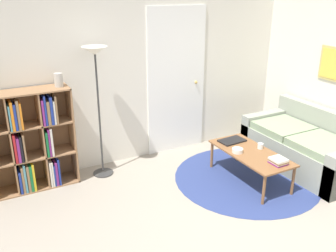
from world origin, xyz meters
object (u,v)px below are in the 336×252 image
Objects in this scene: laptop at (232,141)px; coffee_table at (251,155)px; bowl at (238,150)px; cup at (260,146)px; floor_lamp at (96,69)px; couch at (307,147)px; vase_on_shelf at (59,80)px; bookshelf at (22,143)px.

coffee_table is at bearing -89.08° from laptop.
laptop is at bearing 64.16° from bowl.
coffee_table is 8.25× the size of bowl.
cup reaches higher than laptop.
floor_lamp reaches higher than coffee_table.
couch is 1.48× the size of coffee_table.
coffee_table is 3.16× the size of laptop.
bowl is at bearing -29.18° from vase_on_shelf.
bowl is (-1.13, 0.11, 0.15)m from couch.
bookshelf is 2.64m from laptop.
couch is 0.81m from cup.
vase_on_shelf reaches higher than coffee_table.
vase_on_shelf is (-0.44, 0.07, -0.10)m from floor_lamp.
couch is at bearing -21.08° from vase_on_shelf.
bookshelf is 3.47× the size of laptop.
coffee_table is 2.52m from vase_on_shelf.
couch is at bearing -5.48° from bowl.
floor_lamp is 2.27m from cup.
couch is at bearing -4.57° from cup.
coffee_table is at bearing -23.91° from bookshelf.
cup is at bearing -26.35° from vase_on_shelf.
couch is 10.35× the size of vase_on_shelf.
coffee_table is at bearing -28.83° from vase_on_shelf.
bookshelf is at bearing 163.64° from laptop.
laptop is 0.35m from bowl.
bowl is 0.85× the size of vase_on_shelf.
couch is at bearing -23.24° from laptop.
bowl reaches higher than laptop.
bookshelf is 2.93m from cup.
vase_on_shelf is at bearing 151.17° from coffee_table.
cup is (1.77, -1.02, -0.99)m from floor_lamp.
cup is at bearing -63.29° from laptop.
coffee_table is 6.99× the size of vase_on_shelf.
bowl is (-0.16, 0.07, 0.06)m from coffee_table.
laptop is 0.40m from cup.
bowl is at bearing 155.63° from coffee_table.
laptop is at bearing -16.36° from bookshelf.
floor_lamp is 2.00m from laptop.
bookshelf is at bearing 175.31° from floor_lamp.
vase_on_shelf is at bearing 153.65° from cup.
bookshelf reaches higher than laptop.
couch is (2.57, -1.08, -1.14)m from floor_lamp.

